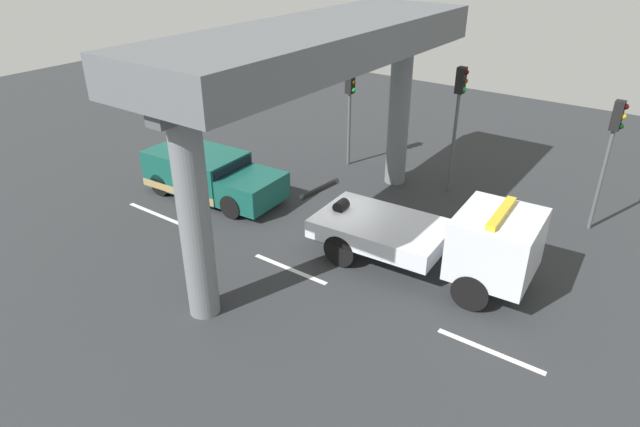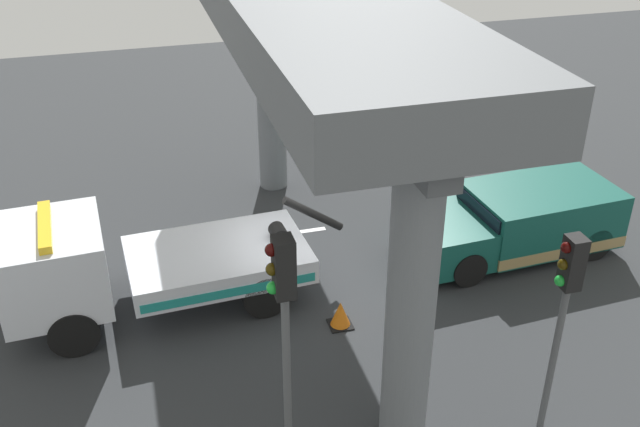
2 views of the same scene
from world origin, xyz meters
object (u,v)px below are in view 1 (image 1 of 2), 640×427
(tow_truck_white, at_px, (444,238))
(towed_van_green, at_px, (209,175))
(traffic_light_mid, at_px, (612,138))
(traffic_light_near, at_px, (350,97))
(traffic_cone_orange, at_px, (350,206))
(traffic_light_far, at_px, (459,104))

(tow_truck_white, distance_m, towed_van_green, 9.21)
(tow_truck_white, relative_size, traffic_light_mid, 1.70)
(traffic_light_near, bearing_deg, tow_truck_white, -39.14)
(traffic_light_mid, distance_m, traffic_cone_orange, 8.45)
(tow_truck_white, height_order, towed_van_green, tow_truck_white)
(traffic_light_near, height_order, traffic_light_far, traffic_light_far)
(traffic_light_mid, bearing_deg, traffic_light_near, 180.00)
(towed_van_green, relative_size, traffic_cone_orange, 9.18)
(tow_truck_white, height_order, traffic_light_far, traffic_light_far)
(traffic_light_near, xyz_separation_m, traffic_light_far, (4.50, -0.00, 0.50))
(traffic_light_near, height_order, traffic_light_mid, traffic_light_mid)
(traffic_cone_orange, bearing_deg, tow_truck_white, -21.90)
(tow_truck_white, xyz_separation_m, towed_van_green, (-9.20, -0.05, -0.42))
(towed_van_green, xyz_separation_m, traffic_cone_orange, (5.03, 1.73, -0.51))
(towed_van_green, bearing_deg, traffic_light_far, 37.88)
(tow_truck_white, height_order, traffic_light_near, traffic_light_near)
(tow_truck_white, relative_size, traffic_light_far, 1.58)
(tow_truck_white, bearing_deg, towed_van_green, -179.69)
(traffic_cone_orange, bearing_deg, traffic_light_mid, 28.10)
(tow_truck_white, bearing_deg, traffic_light_mid, 62.40)
(towed_van_green, bearing_deg, traffic_light_mid, 24.45)
(tow_truck_white, distance_m, traffic_cone_orange, 4.60)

